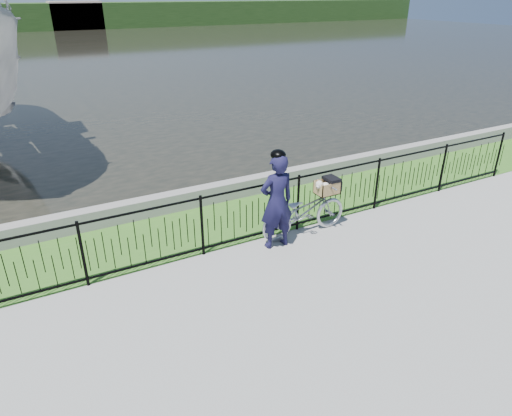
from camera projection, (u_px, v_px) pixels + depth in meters
ground at (299, 284)px, 7.36m from camera, size 120.00×120.00×0.00m
grass_strip at (230, 220)px, 9.42m from camera, size 60.00×2.00×0.01m
water at (51, 55)px, 33.53m from camera, size 120.00×120.00×0.00m
quay_wall at (210, 194)px, 10.13m from camera, size 60.00×0.30×0.40m
fence at (252, 214)px, 8.38m from camera, size 14.00×0.06×1.15m
far_treeline at (21, 17)px, 54.29m from camera, size 120.00×6.00×3.00m
far_building_right at (76, 15)px, 55.65m from camera, size 6.00×3.00×3.20m
bicycle_rig at (305, 210)px, 8.70m from camera, size 1.83×0.64×1.07m
cyclist at (277, 201)px, 8.09m from camera, size 0.66×0.45×1.85m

